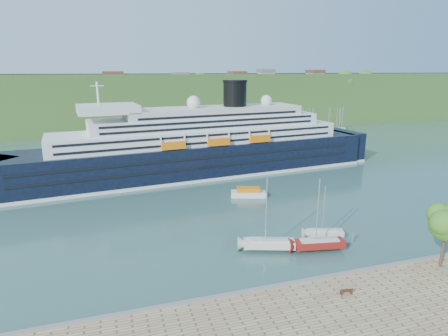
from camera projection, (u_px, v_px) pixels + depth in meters
ground at (321, 285)px, 46.40m from camera, size 400.00×400.00×0.00m
far_hillside at (158, 100)px, 177.21m from camera, size 400.00×50.00×24.00m
quay_coping at (322, 277)px, 45.92m from camera, size 220.00×0.50×0.30m
cruise_ship at (194, 129)px, 92.40m from camera, size 105.68×25.89×23.50m
park_bench at (346, 291)px, 42.64m from camera, size 1.48×0.78×0.91m
promenade_tree at (446, 232)px, 47.56m from camera, size 5.81×5.81×9.62m
floating_pontoon at (293, 243)px, 57.08m from camera, size 17.18×5.47×0.38m
sailboat_white_near at (270, 217)px, 53.90m from camera, size 8.56×4.78×10.67m
sailboat_red at (321, 217)px, 53.96m from camera, size 8.43×3.64×10.54m
sailboat_white_far at (326, 213)px, 58.47m from camera, size 6.57×3.42×8.18m
tender_launch at (248, 192)px, 78.50m from camera, size 7.71×4.59×2.02m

